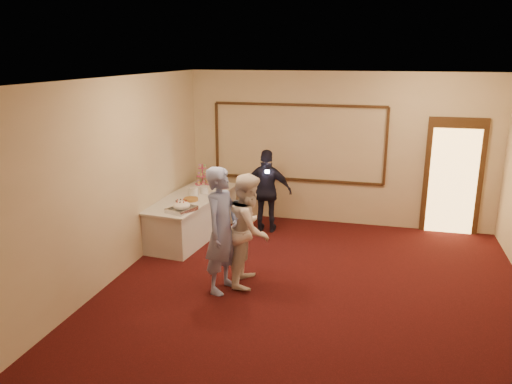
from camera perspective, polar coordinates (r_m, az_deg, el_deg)
floor at (r=7.11m, az=6.22°, el=-12.35°), size 7.00×7.00×0.00m
room_walls at (r=6.42m, az=6.75°, el=3.83°), size 6.04×7.04×3.02m
wall_molding at (r=9.99m, az=4.83°, el=5.61°), size 3.45×0.04×1.55m
doorway at (r=10.03m, az=21.60°, el=1.57°), size 1.05×0.07×2.20m
buffet_table at (r=9.38m, az=-7.34°, el=-2.76°), size 1.18×2.50×0.77m
pavlova_tray at (r=8.41m, az=-8.52°, el=-1.69°), size 0.48×0.57×0.18m
cupcake_stand at (r=10.09m, az=-6.13°, el=1.79°), size 0.31×0.31×0.45m
plate_stack_a at (r=9.32m, az=-7.14°, el=0.06°), size 0.19×0.19×0.15m
plate_stack_b at (r=9.45m, az=-5.97°, el=0.28°), size 0.17×0.17×0.14m
tart at (r=8.97m, az=-7.45°, el=-0.88°), size 0.30×0.30×0.06m
man at (r=7.06m, az=-3.91°, el=-4.38°), size 0.57×0.75×1.83m
woman at (r=7.31m, az=-0.81°, el=-4.30°), size 0.70×0.86×1.67m
guest at (r=9.45m, az=1.28°, el=0.09°), size 0.96×0.45×1.59m
camera_flash at (r=9.08m, az=1.29°, el=2.34°), size 0.08×0.05×0.05m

